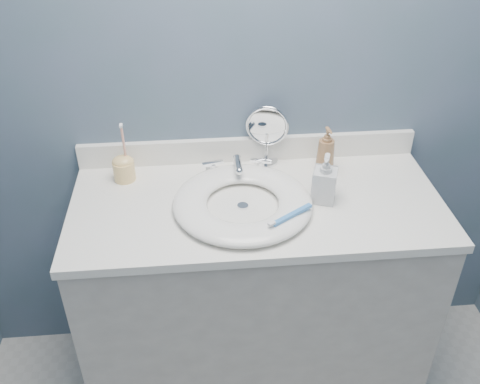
{
  "coord_description": "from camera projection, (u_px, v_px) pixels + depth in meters",
  "views": [
    {
      "loc": [
        -0.19,
        -0.44,
        1.9
      ],
      "look_at": [
        -0.06,
        0.94,
        0.94
      ],
      "focal_mm": 40.0,
      "sensor_mm": 36.0,
      "label": 1
    }
  ],
  "objects": [
    {
      "name": "basin",
      "position": [
        243.0,
        202.0,
        1.71
      ],
      "size": [
        0.45,
        0.45,
        0.04
      ],
      "primitive_type": null,
      "color": "white",
      "rests_on": "countertop"
    },
    {
      "name": "toothbrush_holder",
      "position": [
        124.0,
        167.0,
        1.83
      ],
      "size": [
        0.08,
        0.08,
        0.22
      ],
      "rotation": [
        0.0,
        0.0,
        0.04
      ],
      "color": "#F7CD7B",
      "rests_on": "countertop"
    },
    {
      "name": "makeup_mirror",
      "position": [
        267.0,
        132.0,
        1.88
      ],
      "size": [
        0.15,
        0.09,
        0.23
      ],
      "rotation": [
        0.0,
        0.0,
        -0.24
      ],
      "color": "silver",
      "rests_on": "countertop"
    },
    {
      "name": "toothbrush_lying",
      "position": [
        291.0,
        216.0,
        1.61
      ],
      "size": [
        0.15,
        0.11,
        0.02
      ],
      "rotation": [
        0.0,
        0.0,
        0.59
      ],
      "color": "#3A82D0",
      "rests_on": "basin"
    },
    {
      "name": "drain",
      "position": [
        243.0,
        206.0,
        1.72
      ],
      "size": [
        0.04,
        0.04,
        0.01
      ],
      "primitive_type": "cylinder",
      "color": "silver",
      "rests_on": "countertop"
    },
    {
      "name": "countertop",
      "position": [
        257.0,
        205.0,
        1.76
      ],
      "size": [
        1.22,
        0.57,
        0.03
      ],
      "primitive_type": "cube",
      "color": "white",
      "rests_on": "vanity_cabinet"
    },
    {
      "name": "backsplash",
      "position": [
        249.0,
        149.0,
        1.94
      ],
      "size": [
        1.22,
        0.02,
        0.09
      ],
      "primitive_type": "cube",
      "color": "white",
      "rests_on": "countertop"
    },
    {
      "name": "soap_bottle_clear",
      "position": [
        325.0,
        178.0,
        1.71
      ],
      "size": [
        0.1,
        0.1,
        0.17
      ],
      "primitive_type": "imported",
      "rotation": [
        0.0,
        0.0,
        -0.34
      ],
      "color": "silver",
      "rests_on": "countertop"
    },
    {
      "name": "faucet",
      "position": [
        237.0,
        168.0,
        1.87
      ],
      "size": [
        0.25,
        0.13,
        0.07
      ],
      "color": "silver",
      "rests_on": "countertop"
    },
    {
      "name": "back_wall",
      "position": [
        249.0,
        76.0,
        1.8
      ],
      "size": [
        2.2,
        0.02,
        2.4
      ],
      "primitive_type": "cube",
      "color": "#465F69",
      "rests_on": "ground"
    },
    {
      "name": "vanity_cabinet",
      "position": [
        255.0,
        299.0,
        2.01
      ],
      "size": [
        1.2,
        0.55,
        0.85
      ],
      "primitive_type": "cube",
      "color": "beige",
      "rests_on": "ground"
    },
    {
      "name": "soap_bottle_amber",
      "position": [
        326.0,
        150.0,
        1.86
      ],
      "size": [
        0.07,
        0.07,
        0.17
      ],
      "primitive_type": "imported",
      "rotation": [
        0.0,
        0.0,
        0.12
      ],
      "color": "olive",
      "rests_on": "countertop"
    }
  ]
}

